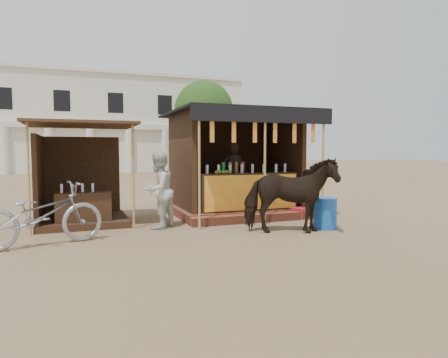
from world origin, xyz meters
name	(u,v)px	position (x,y,z in m)	size (l,w,h in m)	color
ground	(253,242)	(0.00, 0.00, 0.00)	(120.00, 120.00, 0.00)	#846B4C
main_stall	(236,177)	(1.00, 3.36, 1.03)	(3.60, 3.61, 2.78)	brown
secondary_stall	(75,188)	(-3.17, 3.24, 0.85)	(2.40, 2.40, 2.38)	#3D2816
cow	(290,196)	(1.05, 0.45, 0.80)	(0.87, 1.90, 1.60)	black
motorbike	(41,215)	(-3.75, 1.04, 0.58)	(0.77, 2.20, 1.16)	#9E9EA7
bystander	(159,190)	(-1.42, 2.00, 0.86)	(0.84, 0.65, 1.72)	beige
blue_barrel	(325,213)	(2.05, 0.63, 0.34)	(0.51, 0.51, 0.69)	#174EAD
red_crate	(300,213)	(2.25, 2.00, 0.14)	(0.36, 0.39, 0.28)	#A61B27
cooler	(318,205)	(3.19, 2.60, 0.23)	(0.69, 0.52, 0.46)	#176A23
background_building	(88,125)	(-2.00, 29.94, 3.98)	(26.00, 7.45, 8.18)	silver
tree	(201,113)	(5.81, 22.14, 4.63)	(4.50, 4.40, 7.00)	#382314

